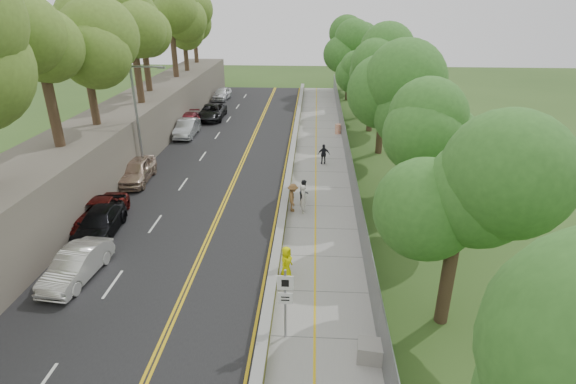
{
  "coord_description": "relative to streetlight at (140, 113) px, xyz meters",
  "views": [
    {
      "loc": [
        1.97,
        -16.83,
        12.41
      ],
      "look_at": [
        0.5,
        8.0,
        1.4
      ],
      "focal_mm": 28.0,
      "sensor_mm": 36.0,
      "label": 1
    }
  ],
  "objects": [
    {
      "name": "person_far",
      "position": [
        13.26,
        2.72,
        -3.78
      ],
      "size": [
        0.99,
        0.5,
        1.62
      ],
      "primitive_type": "imported",
      "rotation": [
        0.0,
        0.0,
        3.25
      ],
      "color": "black",
      "rests_on": "sidewalk"
    },
    {
      "name": "road",
      "position": [
        5.06,
        1.0,
        -4.62
      ],
      "size": [
        11.2,
        66.0,
        0.04
      ],
      "primitive_type": "cube",
      "color": "black",
      "rests_on": "ground"
    },
    {
      "name": "car_5",
      "position": [
        0.46,
        9.71,
        -3.82
      ],
      "size": [
        1.73,
        4.74,
        1.55
      ],
      "primitive_type": "imported",
      "rotation": [
        0.0,
        0.0,
        0.02
      ],
      "color": "#B5B9BD",
      "rests_on": "road"
    },
    {
      "name": "trees_fenceside",
      "position": [
        17.46,
        1.0,
        2.36
      ],
      "size": [
        7.0,
        66.0,
        14.0
      ],
      "primitive_type": null,
      "color": "#3E7E2B",
      "rests_on": "ground"
    },
    {
      "name": "construction_barrel",
      "position": [
        14.76,
        11.27,
        -4.13
      ],
      "size": [
        0.56,
        0.56,
        0.92
      ],
      "primitive_type": "cylinder",
      "color": "#E7551B",
      "rests_on": "sidewalk"
    },
    {
      "name": "car_8",
      "position": [
        0.67,
        25.66,
        -3.85
      ],
      "size": [
        2.11,
        4.53,
        1.5
      ],
      "primitive_type": "imported",
      "rotation": [
        0.0,
        0.0,
        -0.08
      ],
      "color": "silver",
      "rests_on": "road"
    },
    {
      "name": "painter_3",
      "position": [
        11.25,
        -5.81,
        -3.69
      ],
      "size": [
        0.75,
        1.2,
        1.79
      ],
      "primitive_type": "imported",
      "rotation": [
        0.0,
        0.0,
        1.64
      ],
      "color": "brown",
      "rests_on": "sidewalk"
    },
    {
      "name": "painter_0",
      "position": [
        11.3,
        -13.0,
        -3.76
      ],
      "size": [
        0.81,
        0.95,
        1.65
      ],
      "primitive_type": "imported",
      "rotation": [
        0.0,
        0.0,
        1.15
      ],
      "color": "#DFE201",
      "rests_on": "sidewalk"
    },
    {
      "name": "car_2",
      "position": [
        0.08,
        -8.11,
        -3.91
      ],
      "size": [
        2.8,
        5.19,
        1.38
      ],
      "primitive_type": "imported",
      "rotation": [
        0.0,
        0.0,
        0.1
      ],
      "color": "maroon",
      "rests_on": "road"
    },
    {
      "name": "trees_embankment",
      "position": [
        -2.54,
        1.0,
        5.86
      ],
      "size": [
        6.4,
        66.0,
        13.0
      ],
      "primitive_type": null,
      "color": "olive",
      "rests_on": "rock_embankment"
    },
    {
      "name": "concrete_block",
      "position": [
        14.76,
        -18.0,
        -4.23
      ],
      "size": [
        1.16,
        0.93,
        0.71
      ],
      "primitive_type": "cube",
      "rotation": [
        0.0,
        0.0,
        -0.12
      ],
      "color": "gray",
      "rests_on": "sidewalk"
    },
    {
      "name": "painter_1",
      "position": [
        11.91,
        -5.97,
        -3.68
      ],
      "size": [
        0.49,
        0.7,
        1.82
      ],
      "primitive_type": "imported",
      "rotation": [
        0.0,
        0.0,
        1.66
      ],
      "color": "silver",
      "rests_on": "sidewalk"
    },
    {
      "name": "chainlink_fence",
      "position": [
        15.11,
        1.0,
        -3.64
      ],
      "size": [
        0.04,
        66.0,
        2.0
      ],
      "primitive_type": "cube",
      "color": "slate",
      "rests_on": "ground"
    },
    {
      "name": "car_4",
      "position": [
        -0.14,
        -1.66,
        -3.78
      ],
      "size": [
        2.24,
        4.94,
        1.65
      ],
      "primitive_type": "imported",
      "rotation": [
        0.0,
        0.0,
        0.06
      ],
      "color": "tan",
      "rests_on": "road"
    },
    {
      "name": "signpost",
      "position": [
        11.51,
        -17.02,
        -2.68
      ],
      "size": [
        0.62,
        0.09,
        3.1
      ],
      "color": "gray",
      "rests_on": "sidewalk"
    },
    {
      "name": "car_6",
      "position": [
        1.46,
        16.09,
        -3.84
      ],
      "size": [
        2.66,
        5.55,
        1.53
      ],
      "primitive_type": "imported",
      "rotation": [
        0.0,
        0.0,
        0.02
      ],
      "color": "black",
      "rests_on": "road"
    },
    {
      "name": "streetlight",
      "position": [
        0.0,
        0.0,
        0.0
      ],
      "size": [
        2.52,
        0.22,
        8.0
      ],
      "color": "gray",
      "rests_on": "ground"
    },
    {
      "name": "car_3",
      "position": [
        0.67,
        -9.41,
        -3.9
      ],
      "size": [
        2.41,
        5.01,
        1.41
      ],
      "primitive_type": "imported",
      "rotation": [
        0.0,
        0.0,
        0.09
      ],
      "color": "black",
      "rests_on": "road"
    },
    {
      "name": "sidewalk",
      "position": [
        13.01,
        1.0,
        -4.61
      ],
      "size": [
        4.2,
        66.0,
        0.05
      ],
      "primitive_type": "cube",
      "color": "gray",
      "rests_on": "ground"
    },
    {
      "name": "ground",
      "position": [
        10.46,
        -14.0,
        -4.64
      ],
      "size": [
        140.0,
        140.0,
        0.0
      ],
      "primitive_type": "plane",
      "color": "#33511E",
      "rests_on": "ground"
    },
    {
      "name": "painter_2",
      "position": [
        11.91,
        -4.59,
        -3.8
      ],
      "size": [
        0.69,
        0.84,
        1.58
      ],
      "primitive_type": "imported",
      "rotation": [
        0.0,
        0.0,
        1.44
      ],
      "color": "black",
      "rests_on": "sidewalk"
    },
    {
      "name": "jersey_barrier",
      "position": [
        10.71,
        1.0,
        -4.34
      ],
      "size": [
        0.42,
        66.0,
        0.6
      ],
      "primitive_type": "cube",
      "color": "gold",
      "rests_on": "ground"
    },
    {
      "name": "rock_embankment",
      "position": [
        -3.04,
        1.0,
        -2.64
      ],
      "size": [
        5.0,
        66.0,
        4.0
      ],
      "primitive_type": "cube",
      "color": "#595147",
      "rests_on": "ground"
    },
    {
      "name": "car_7",
      "position": [
        -0.14,
        12.32,
        -3.89
      ],
      "size": [
        2.44,
        5.07,
        1.42
      ],
      "primitive_type": "imported",
      "rotation": [
        0.0,
        0.0,
        0.09
      ],
      "color": "maroon",
      "rests_on": "road"
    },
    {
      "name": "car_1",
      "position": [
        1.46,
        -13.61,
        -3.88
      ],
      "size": [
        1.91,
        4.5,
        1.44
      ],
      "primitive_type": "imported",
      "rotation": [
        0.0,
        0.0,
        -0.09
      ],
      "color": "white",
      "rests_on": "road"
    }
  ]
}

